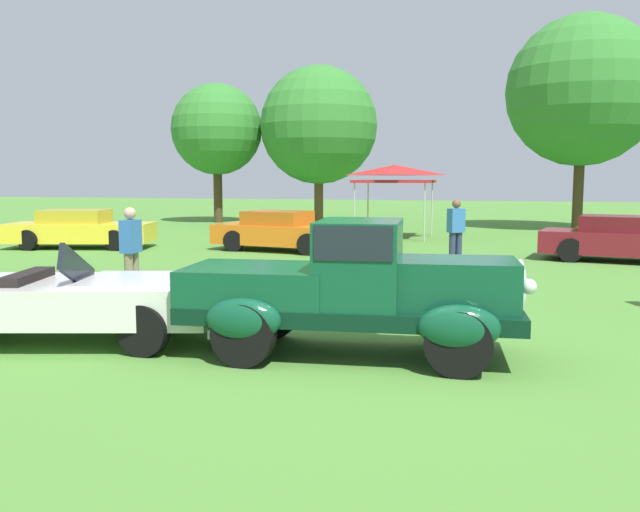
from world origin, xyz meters
name	(u,v)px	position (x,y,z in m)	size (l,w,h in m)	color
ground_plane	(352,354)	(0.00, 0.00, 0.00)	(120.00, 120.00, 0.00)	#4C8433
feature_pickup_truck	(353,287)	(0.02, -0.01, 0.86)	(4.35, 2.12, 1.70)	black
neighbor_convertible	(68,299)	(-3.88, -0.32, 0.58)	(4.67, 2.77, 1.40)	silver
show_car_yellow	(79,229)	(-11.20, 10.41, 0.60)	(4.75, 2.73, 1.22)	yellow
show_car_orange	(281,231)	(-4.74, 11.31, 0.60)	(4.42, 2.38, 1.22)	orange
show_car_burgundy	(621,239)	(4.87, 11.17, 0.60)	(4.37, 2.45, 1.22)	maroon
spectator_near_truck	(131,250)	(-4.76, 2.77, 0.91)	(0.24, 0.40, 1.69)	#7F7056
spectator_by_row	(456,230)	(0.67, 9.02, 0.91)	(0.46, 0.44, 1.69)	#283351
canopy_tent_left_field	(395,173)	(-2.09, 16.71, 2.42)	(2.79, 2.79, 2.71)	#B7B7BC
treeline_far_left	(217,130)	(-12.07, 23.22, 4.62)	(4.52, 4.52, 6.90)	#47331E
treeline_mid_left	(319,125)	(-6.93, 23.66, 4.76)	(5.68, 5.68, 7.61)	brown
treeline_center	(583,91)	(4.91, 22.71, 5.88)	(6.34, 6.34, 9.06)	#47331E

